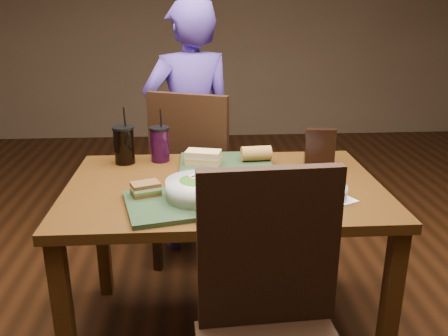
{
  "coord_description": "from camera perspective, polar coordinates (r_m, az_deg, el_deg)",
  "views": [
    {
      "loc": [
        -0.12,
        -1.83,
        1.46
      ],
      "look_at": [
        0.0,
        0.0,
        0.82
      ],
      "focal_mm": 38.0,
      "sensor_mm": 36.0,
      "label": 1
    }
  ],
  "objects": [
    {
      "name": "ground",
      "position": [
        2.35,
        -0.0,
        -19.24
      ],
      "size": [
        6.0,
        6.0,
        0.0
      ],
      "primitive_type": "plane",
      "color": "#381C0B",
      "rests_on": "ground"
    },
    {
      "name": "dining_table",
      "position": [
        2.01,
        -0.0,
        -4.33
      ],
      "size": [
        1.3,
        0.85,
        0.75
      ],
      "color": "#4D2D0F",
      "rests_on": "ground"
    },
    {
      "name": "chair_near",
      "position": [
        1.49,
        5.82,
        -17.98
      ],
      "size": [
        0.46,
        0.47,
        1.01
      ],
      "color": "black",
      "rests_on": "ground"
    },
    {
      "name": "chair_far",
      "position": [
        2.67,
        -4.23,
        -0.31
      ],
      "size": [
        0.58,
        0.59,
        1.02
      ],
      "color": "black",
      "rests_on": "ground"
    },
    {
      "name": "diner",
      "position": [
        2.82,
        -4.07,
        4.6
      ],
      "size": [
        0.63,
        0.5,
        1.5
      ],
      "primitive_type": "imported",
      "rotation": [
        0.0,
        0.0,
        3.43
      ],
      "color": "#49328A",
      "rests_on": "ground"
    },
    {
      "name": "tray_near",
      "position": [
        1.77,
        -4.83,
        -4.18
      ],
      "size": [
        0.48,
        0.41,
        0.02
      ],
      "primitive_type": "cube",
      "rotation": [
        0.0,
        0.0,
        0.23
      ],
      "color": "#24381E",
      "rests_on": "dining_table"
    },
    {
      "name": "tray_far",
      "position": [
        2.19,
        0.24,
        0.5
      ],
      "size": [
        0.42,
        0.32,
        0.02
      ],
      "primitive_type": "cube",
      "rotation": [
        0.0,
        0.0,
        -0.01
      ],
      "color": "#24381E",
      "rests_on": "dining_table"
    },
    {
      "name": "salad_bowl",
      "position": [
        1.78,
        -3.18,
        -2.35
      ],
      "size": [
        0.24,
        0.24,
        0.08
      ],
      "color": "silver",
      "rests_on": "tray_near"
    },
    {
      "name": "soup_bowl",
      "position": [
        1.86,
        12.71,
        -2.85
      ],
      "size": [
        0.21,
        0.21,
        0.06
      ],
      "color": "white",
      "rests_on": "dining_table"
    },
    {
      "name": "sandwich_near",
      "position": [
        1.83,
        -9.41,
        -2.47
      ],
      "size": [
        0.12,
        0.1,
        0.05
      ],
      "color": "#593819",
      "rests_on": "tray_near"
    },
    {
      "name": "sandwich_far",
      "position": [
        2.15,
        -2.5,
        1.3
      ],
      "size": [
        0.17,
        0.12,
        0.06
      ],
      "color": "tan",
      "rests_on": "tray_far"
    },
    {
      "name": "baguette_near",
      "position": [
        1.64,
        -0.74,
        -4.6
      ],
      "size": [
        0.14,
        0.09,
        0.06
      ],
      "primitive_type": "cylinder",
      "rotation": [
        0.0,
        1.57,
        0.27
      ],
      "color": "#AD7533",
      "rests_on": "tray_near"
    },
    {
      "name": "baguette_far",
      "position": [
        2.2,
        3.88,
        1.77
      ],
      "size": [
        0.14,
        0.08,
        0.07
      ],
      "primitive_type": "cylinder",
      "rotation": [
        0.0,
        1.57,
        0.09
      ],
      "color": "#AD7533",
      "rests_on": "tray_far"
    },
    {
      "name": "cup_cola",
      "position": [
        2.25,
        -11.92,
        2.75
      ],
      "size": [
        0.1,
        0.1,
        0.27
      ],
      "color": "black",
      "rests_on": "dining_table"
    },
    {
      "name": "cup_berry",
      "position": [
        2.25,
        -7.73,
        2.89
      ],
      "size": [
        0.09,
        0.09,
        0.26
      ],
      "color": "black",
      "rests_on": "dining_table"
    },
    {
      "name": "chip_bag",
      "position": [
        2.2,
        11.45,
        2.41
      ],
      "size": [
        0.14,
        0.05,
        0.18
      ],
      "primitive_type": "cube",
      "rotation": [
        0.0,
        0.0,
        -0.1
      ],
      "color": "black",
      "rests_on": "dining_table"
    }
  ]
}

